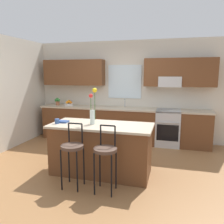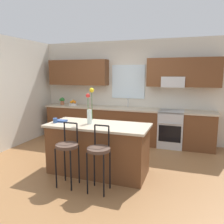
{
  "view_description": "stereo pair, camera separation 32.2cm",
  "coord_description": "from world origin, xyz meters",
  "px_view_note": "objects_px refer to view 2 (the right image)",
  "views": [
    {
      "loc": [
        1.31,
        -4.08,
        1.83
      ],
      "look_at": [
        0.03,
        0.55,
        1.0
      ],
      "focal_mm": 35.99,
      "sensor_mm": 36.0,
      "label": 1
    },
    {
      "loc": [
        1.62,
        -3.98,
        1.83
      ],
      "look_at": [
        0.03,
        0.55,
        1.0
      ],
      "focal_mm": 35.99,
      "sensor_mm": 36.0,
      "label": 2
    }
  ],
  "objects_px": {
    "bar_stool_near": "(67,148)",
    "mug_ceramic": "(55,120)",
    "flower_vase": "(90,109)",
    "kitchen_island": "(98,148)",
    "potted_plant_small": "(62,101)",
    "oven_range": "(171,129)",
    "cookbook": "(61,121)",
    "bar_stool_middle": "(99,152)",
    "fruit_bowl_oranges": "(73,103)"
  },
  "relations": [
    {
      "from": "kitchen_island",
      "to": "fruit_bowl_oranges",
      "type": "xyz_separation_m",
      "value": [
        -1.62,
        2.03,
        0.51
      ]
    },
    {
      "from": "bar_stool_near",
      "to": "flower_vase",
      "type": "relative_size",
      "value": 1.59
    },
    {
      "from": "oven_range",
      "to": "bar_stool_middle",
      "type": "relative_size",
      "value": 0.88
    },
    {
      "from": "fruit_bowl_oranges",
      "to": "oven_range",
      "type": "bearing_deg",
      "value": -0.58
    },
    {
      "from": "flower_vase",
      "to": "fruit_bowl_oranges",
      "type": "relative_size",
      "value": 2.73
    },
    {
      "from": "bar_stool_middle",
      "to": "flower_vase",
      "type": "bearing_deg",
      "value": 124.72
    },
    {
      "from": "bar_stool_middle",
      "to": "cookbook",
      "type": "height_order",
      "value": "bar_stool_middle"
    },
    {
      "from": "kitchen_island",
      "to": "bar_stool_near",
      "type": "height_order",
      "value": "bar_stool_near"
    },
    {
      "from": "bar_stool_middle",
      "to": "fruit_bowl_oranges",
      "type": "relative_size",
      "value": 4.34
    },
    {
      "from": "cookbook",
      "to": "bar_stool_near",
      "type": "bearing_deg",
      "value": -51.84
    },
    {
      "from": "mug_ceramic",
      "to": "potted_plant_small",
      "type": "relative_size",
      "value": 0.42
    },
    {
      "from": "bar_stool_near",
      "to": "flower_vase",
      "type": "bearing_deg",
      "value": 79.04
    },
    {
      "from": "oven_range",
      "to": "flower_vase",
      "type": "xyz_separation_m",
      "value": [
        -1.29,
        -2.01,
        0.73
      ]
    },
    {
      "from": "cookbook",
      "to": "potted_plant_small",
      "type": "bearing_deg",
      "value": 121.13
    },
    {
      "from": "bar_stool_near",
      "to": "mug_ceramic",
      "type": "bearing_deg",
      "value": 137.54
    },
    {
      "from": "oven_range",
      "to": "potted_plant_small",
      "type": "distance_m",
      "value": 3.18
    },
    {
      "from": "flower_vase",
      "to": "mug_ceramic",
      "type": "bearing_deg",
      "value": -167.49
    },
    {
      "from": "bar_stool_near",
      "to": "potted_plant_small",
      "type": "height_order",
      "value": "potted_plant_small"
    },
    {
      "from": "bar_stool_middle",
      "to": "cookbook",
      "type": "bearing_deg",
      "value": 149.56
    },
    {
      "from": "oven_range",
      "to": "potted_plant_small",
      "type": "xyz_separation_m",
      "value": [
        -3.13,
        0.03,
        0.58
      ]
    },
    {
      "from": "mug_ceramic",
      "to": "fruit_bowl_oranges",
      "type": "height_order",
      "value": "fruit_bowl_oranges"
    },
    {
      "from": "potted_plant_small",
      "to": "oven_range",
      "type": "bearing_deg",
      "value": -0.48
    },
    {
      "from": "bar_stool_near",
      "to": "flower_vase",
      "type": "distance_m",
      "value": 0.84
    },
    {
      "from": "kitchen_island",
      "to": "flower_vase",
      "type": "distance_m",
      "value": 0.74
    },
    {
      "from": "kitchen_island",
      "to": "bar_stool_middle",
      "type": "height_order",
      "value": "bar_stool_middle"
    },
    {
      "from": "cookbook",
      "to": "potted_plant_small",
      "type": "relative_size",
      "value": 0.93
    },
    {
      "from": "bar_stool_middle",
      "to": "potted_plant_small",
      "type": "xyz_separation_m",
      "value": [
        -2.26,
        2.66,
        0.4
      ]
    },
    {
      "from": "bar_stool_middle",
      "to": "mug_ceramic",
      "type": "distance_m",
      "value": 1.22
    },
    {
      "from": "bar_stool_near",
      "to": "kitchen_island",
      "type": "bearing_deg",
      "value": 66.38
    },
    {
      "from": "bar_stool_middle",
      "to": "cookbook",
      "type": "distance_m",
      "value": 1.22
    },
    {
      "from": "oven_range",
      "to": "flower_vase",
      "type": "relative_size",
      "value": 1.4
    },
    {
      "from": "oven_range",
      "to": "mug_ceramic",
      "type": "xyz_separation_m",
      "value": [
        -1.93,
        -2.15,
        0.51
      ]
    },
    {
      "from": "kitchen_island",
      "to": "potted_plant_small",
      "type": "bearing_deg",
      "value": 134.45
    },
    {
      "from": "bar_stool_middle",
      "to": "potted_plant_small",
      "type": "distance_m",
      "value": 3.51
    },
    {
      "from": "flower_vase",
      "to": "cookbook",
      "type": "height_order",
      "value": "flower_vase"
    },
    {
      "from": "flower_vase",
      "to": "mug_ceramic",
      "type": "height_order",
      "value": "flower_vase"
    },
    {
      "from": "bar_stool_near",
      "to": "bar_stool_middle",
      "type": "height_order",
      "value": "same"
    },
    {
      "from": "bar_stool_near",
      "to": "potted_plant_small",
      "type": "relative_size",
      "value": 4.84
    },
    {
      "from": "flower_vase",
      "to": "bar_stool_middle",
      "type": "bearing_deg",
      "value": -55.28
    },
    {
      "from": "kitchen_island",
      "to": "bar_stool_middle",
      "type": "bearing_deg",
      "value": -66.38
    },
    {
      "from": "oven_range",
      "to": "mug_ceramic",
      "type": "height_order",
      "value": "mug_ceramic"
    },
    {
      "from": "mug_ceramic",
      "to": "fruit_bowl_oranges",
      "type": "bearing_deg",
      "value": 110.71
    },
    {
      "from": "kitchen_island",
      "to": "potted_plant_small",
      "type": "relative_size",
      "value": 8.6
    },
    {
      "from": "mug_ceramic",
      "to": "flower_vase",
      "type": "bearing_deg",
      "value": 12.51
    },
    {
      "from": "cookbook",
      "to": "fruit_bowl_oranges",
      "type": "distance_m",
      "value": 2.24
    },
    {
      "from": "kitchen_island",
      "to": "potted_plant_small",
      "type": "distance_m",
      "value": 2.9
    },
    {
      "from": "bar_stool_near",
      "to": "fruit_bowl_oranges",
      "type": "xyz_separation_m",
      "value": [
        -1.35,
        2.66,
        0.34
      ]
    },
    {
      "from": "bar_stool_near",
      "to": "potted_plant_small",
      "type": "xyz_separation_m",
      "value": [
        -1.71,
        2.66,
        0.4
      ]
    },
    {
      "from": "flower_vase",
      "to": "cookbook",
      "type": "relative_size",
      "value": 3.28
    },
    {
      "from": "kitchen_island",
      "to": "fruit_bowl_oranges",
      "type": "height_order",
      "value": "fruit_bowl_oranges"
    }
  ]
}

